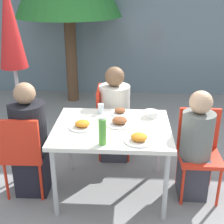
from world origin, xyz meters
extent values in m
plane|color=gray|center=(0.00, 0.00, 0.00)|extent=(24.00, 24.00, 0.00)
cube|color=slate|center=(0.00, 3.22, 1.50)|extent=(10.00, 0.20, 3.00)
cube|color=silver|center=(0.00, 0.00, 0.72)|extent=(1.11, 0.89, 0.04)
cylinder|color=#B7B7B7|center=(-0.49, -0.38, 0.35)|extent=(0.04, 0.04, 0.70)
cylinder|color=#B7B7B7|center=(0.49, -0.38, 0.35)|extent=(0.04, 0.04, 0.70)
cylinder|color=#B7B7B7|center=(-0.49, 0.38, 0.35)|extent=(0.04, 0.04, 0.70)
cylinder|color=#B7B7B7|center=(0.49, 0.38, 0.35)|extent=(0.04, 0.04, 0.70)
cube|color=red|center=(-0.85, -0.02, 0.43)|extent=(0.41, 0.41, 0.04)
cube|color=red|center=(-0.85, -0.20, 0.66)|extent=(0.40, 0.05, 0.42)
cylinder|color=red|center=(-1.03, 0.15, 0.21)|extent=(0.03, 0.03, 0.41)
cylinder|color=red|center=(-0.69, 0.15, 0.21)|extent=(0.03, 0.03, 0.41)
cylinder|color=red|center=(-1.02, -0.19, 0.21)|extent=(0.03, 0.03, 0.41)
cylinder|color=red|center=(-0.68, -0.19, 0.21)|extent=(0.03, 0.03, 0.41)
cube|color=black|center=(-0.80, -0.02, 0.23)|extent=(0.32, 0.32, 0.45)
cylinder|color=black|center=(-0.80, -0.02, 0.70)|extent=(0.35, 0.35, 0.51)
sphere|color=#9E7556|center=(-0.80, -0.02, 1.06)|extent=(0.20, 0.20, 0.20)
cube|color=red|center=(0.85, -0.01, 0.43)|extent=(0.40, 0.40, 0.04)
cube|color=red|center=(0.85, 0.18, 0.66)|extent=(0.40, 0.04, 0.42)
cylinder|color=red|center=(1.02, -0.18, 0.21)|extent=(0.03, 0.03, 0.41)
cylinder|color=red|center=(0.68, -0.17, 0.21)|extent=(0.03, 0.03, 0.41)
cylinder|color=red|center=(1.02, 0.16, 0.21)|extent=(0.03, 0.03, 0.41)
cylinder|color=red|center=(0.68, 0.17, 0.21)|extent=(0.03, 0.03, 0.41)
cube|color=#383842|center=(0.80, -0.01, 0.23)|extent=(0.27, 0.27, 0.45)
cylinder|color=slate|center=(0.80, -0.01, 0.67)|extent=(0.30, 0.30, 0.45)
sphere|color=tan|center=(0.80, -0.01, 1.00)|extent=(0.21, 0.21, 0.21)
cube|color=red|center=(-0.01, 0.74, 0.43)|extent=(0.41, 0.41, 0.04)
cube|color=red|center=(-0.19, 0.74, 0.66)|extent=(0.04, 0.40, 0.42)
cylinder|color=red|center=(0.16, 0.92, 0.21)|extent=(0.03, 0.03, 0.41)
cylinder|color=red|center=(0.16, 0.58, 0.21)|extent=(0.03, 0.03, 0.41)
cylinder|color=red|center=(-0.18, 0.91, 0.21)|extent=(0.03, 0.03, 0.41)
cylinder|color=red|center=(-0.18, 0.57, 0.21)|extent=(0.03, 0.03, 0.41)
cube|color=#383842|center=(-0.01, 0.69, 0.23)|extent=(0.32, 0.32, 0.45)
cylinder|color=beige|center=(-0.01, 0.69, 0.68)|extent=(0.35, 0.35, 0.46)
sphere|color=brown|center=(-0.01, 0.69, 1.03)|extent=(0.22, 0.22, 0.22)
cylinder|color=#333333|center=(-1.24, 0.96, 0.03)|extent=(0.36, 0.36, 0.05)
cylinder|color=#BCBCBC|center=(-1.24, 0.96, 1.04)|extent=(0.04, 0.04, 2.07)
cone|color=red|center=(-1.24, 0.96, 1.56)|extent=(0.33, 0.33, 1.03)
cylinder|color=white|center=(0.07, 0.05, 0.74)|extent=(0.26, 0.26, 0.01)
ellipsoid|color=brown|center=(0.07, 0.05, 0.78)|extent=(0.14, 0.14, 0.06)
cylinder|color=white|center=(0.25, -0.28, 0.74)|extent=(0.26, 0.26, 0.01)
ellipsoid|color=orange|center=(0.25, -0.28, 0.78)|extent=(0.14, 0.14, 0.06)
cylinder|color=white|center=(-0.28, -0.03, 0.74)|extent=(0.25, 0.25, 0.01)
ellipsoid|color=orange|center=(-0.28, -0.03, 0.78)|extent=(0.14, 0.14, 0.06)
cylinder|color=white|center=(0.06, 0.32, 0.74)|extent=(0.21, 0.21, 0.01)
ellipsoid|color=brown|center=(0.06, 0.32, 0.77)|extent=(0.11, 0.11, 0.05)
cylinder|color=#51A338|center=(-0.06, -0.35, 0.85)|extent=(0.07, 0.07, 0.23)
cylinder|color=white|center=(-0.06, -0.35, 0.97)|extent=(0.05, 0.05, 0.02)
cylinder|color=silver|center=(-0.13, 0.33, 0.79)|extent=(0.06, 0.06, 0.10)
cylinder|color=white|center=(0.38, 0.26, 0.77)|extent=(0.15, 0.15, 0.06)
cylinder|color=brown|center=(-0.87, 2.67, 0.74)|extent=(0.20, 0.20, 1.48)
camera|label=1|loc=(0.15, -2.67, 2.00)|focal=50.00mm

